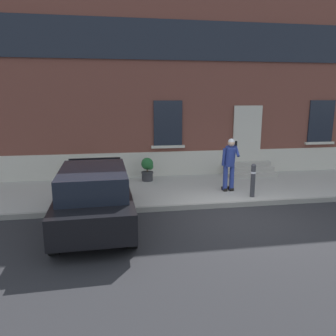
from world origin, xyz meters
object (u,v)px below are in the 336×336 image
at_px(bollard_far_left, 110,185).
at_px(person_on_phone, 230,161).
at_px(planter_terracotta, 81,170).
at_px(planter_charcoal, 148,169).
at_px(hatchback_car_black, 94,196).
at_px(bollard_near_person, 253,179).

height_order(bollard_far_left, person_on_phone, person_on_phone).
distance_m(bollard_far_left, person_on_phone, 3.89).
relative_size(bollard_far_left, person_on_phone, 0.60).
relative_size(person_on_phone, planter_terracotta, 2.03).
bearing_deg(planter_charcoal, planter_terracotta, 176.34).
distance_m(hatchback_car_black, planter_terracotta, 4.00).
distance_m(bollard_far_left, planter_charcoal, 2.86).
bearing_deg(hatchback_car_black, planter_charcoal, 65.73).
relative_size(person_on_phone, planter_charcoal, 2.03).
distance_m(bollard_near_person, person_on_phone, 0.98).
distance_m(hatchback_car_black, planter_charcoal, 4.16).
relative_size(bollard_near_person, bollard_far_left, 1.00).
relative_size(bollard_near_person, planter_terracotta, 1.22).
bearing_deg(hatchback_car_black, bollard_near_person, 14.98).
xyz_separation_m(hatchback_car_black, bollard_far_left, (0.39, 1.25, -0.08)).
bearing_deg(bollard_near_person, planter_terracotta, 153.37).
height_order(hatchback_car_black, bollard_near_person, hatchback_car_black).
distance_m(planter_terracotta, planter_charcoal, 2.38).
bearing_deg(bollard_far_left, hatchback_car_black, -107.09).
distance_m(bollard_near_person, planter_charcoal, 3.92).
height_order(hatchback_car_black, planter_terracotta, hatchback_car_black).
height_order(person_on_phone, planter_charcoal, person_on_phone).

